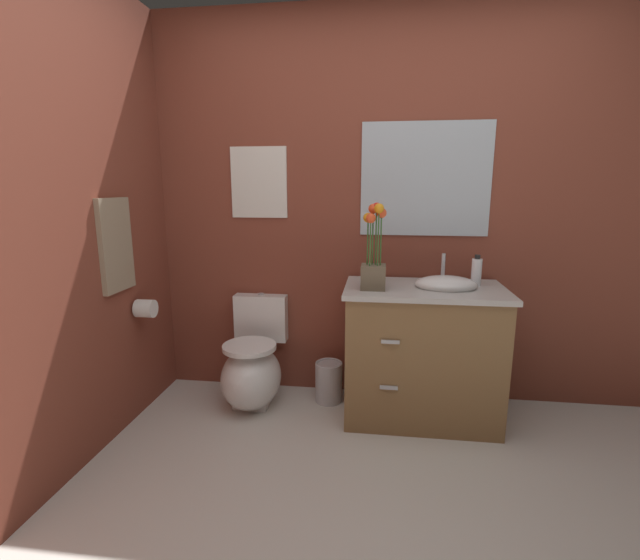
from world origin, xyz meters
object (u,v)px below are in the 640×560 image
object	(u,v)px
flower_vase	(374,259)
soap_bottle	(476,272)
toilet	(253,368)
toilet_paper_roll	(146,308)
hanging_towel	(116,245)
vanity_cabinet	(422,351)
trash_bin	(329,381)
wall_poster	(259,183)
wall_mirror	(425,179)

from	to	relation	value
flower_vase	soap_bottle	distance (m)	0.64
toilet	toilet_paper_roll	world-z (taller)	toilet_paper_roll
toilet	soap_bottle	world-z (taller)	soap_bottle
soap_bottle	toilet_paper_roll	xyz separation A→B (m)	(-1.98, -0.26, -0.23)
soap_bottle	hanging_towel	size ratio (longest dim) A/B	0.36
vanity_cabinet	flower_vase	size ratio (longest dim) A/B	2.04
trash_bin	wall_poster	world-z (taller)	wall_poster
flower_vase	wall_poster	bearing A→B (deg)	153.68
flower_vase	soap_bottle	size ratio (longest dim) A/B	2.66
wall_mirror	flower_vase	bearing A→B (deg)	-128.73
toilet	wall_poster	bearing A→B (deg)	90.00
vanity_cabinet	hanging_towel	bearing A→B (deg)	-169.34
soap_bottle	wall_mirror	bearing A→B (deg)	145.80
hanging_towel	flower_vase	bearing A→B (deg)	9.59
toilet	trash_bin	xyz separation A→B (m)	(0.49, 0.09, -0.11)
vanity_cabinet	hanging_towel	size ratio (longest dim) A/B	1.93
soap_bottle	wall_mirror	distance (m)	0.65
wall_poster	vanity_cabinet	bearing A→B (deg)	-15.32
flower_vase	trash_bin	xyz separation A→B (m)	(-0.28, 0.20, -0.86)
soap_bottle	wall_mirror	size ratio (longest dim) A/B	0.23
wall_poster	wall_mirror	world-z (taller)	wall_mirror
toilet	flower_vase	bearing A→B (deg)	-8.29
toilet	hanging_towel	distance (m)	1.13
flower_vase	wall_poster	size ratio (longest dim) A/B	1.08
soap_bottle	wall_poster	bearing A→B (deg)	171.44
flower_vase	soap_bottle	world-z (taller)	flower_vase
toilet	wall_mirror	bearing A→B (deg)	14.03
wall_poster	soap_bottle	bearing A→B (deg)	-8.56
soap_bottle	toilet_paper_roll	distance (m)	2.01
trash_bin	wall_mirror	world-z (taller)	wall_mirror
flower_vase	hanging_towel	size ratio (longest dim) A/B	0.95
trash_bin	wall_mirror	bearing A→B (deg)	16.77
flower_vase	toilet_paper_roll	size ratio (longest dim) A/B	4.49
toilet_paper_roll	soap_bottle	bearing A→B (deg)	7.39
toilet	wall_poster	world-z (taller)	wall_poster
vanity_cabinet	wall_mirror	size ratio (longest dim) A/B	1.26
wall_mirror	toilet_paper_roll	distance (m)	1.90
toilet	toilet_paper_roll	size ratio (longest dim) A/B	6.27
flower_vase	soap_bottle	xyz separation A→B (m)	(0.61, 0.17, -0.09)
flower_vase	trash_bin	size ratio (longest dim) A/B	1.82
flower_vase	wall_mirror	world-z (taller)	wall_mirror
trash_bin	hanging_towel	size ratio (longest dim) A/B	0.52
vanity_cabinet	wall_poster	xyz separation A→B (m)	(-1.07, 0.29, 1.01)
toilet	soap_bottle	xyz separation A→B (m)	(1.38, 0.06, 0.67)
trash_bin	vanity_cabinet	bearing A→B (deg)	-11.44
trash_bin	flower_vase	bearing A→B (deg)	-36.20
toilet	wall_poster	size ratio (longest dim) A/B	1.51
toilet	hanging_towel	xyz separation A→B (m)	(-0.66, -0.35, 0.84)
wall_poster	hanging_towel	xyz separation A→B (m)	(-0.66, -0.62, -0.35)
flower_vase	toilet_paper_roll	bearing A→B (deg)	-176.46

